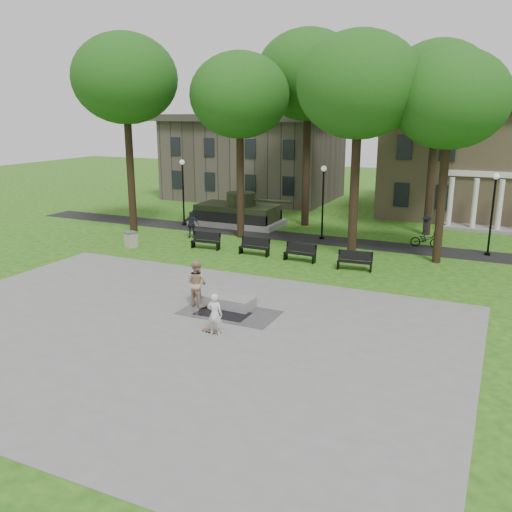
{
  "coord_description": "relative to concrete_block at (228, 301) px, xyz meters",
  "views": [
    {
      "loc": [
        11.06,
        -20.68,
        8.0
      ],
      "look_at": [
        0.66,
        1.77,
        1.4
      ],
      "focal_mm": 38.0,
      "sensor_mm": 36.0,
      "label": 1
    }
  ],
  "objects": [
    {
      "name": "skateboard",
      "position": [
        0.75,
        -2.77,
        -0.19
      ],
      "size": [
        0.79,
        0.26,
        0.07
      ],
      "primitive_type": "cube",
      "rotation": [
        0.0,
        0.0,
        -0.08
      ],
      "color": "brown",
      "rests_on": "plaza"
    },
    {
      "name": "park_bench_0",
      "position": [
        -5.91,
        8.41,
        0.28
      ],
      "size": [
        1.82,
        0.6,
        1.0
      ],
      "rotation": [
        0.0,
        0.0,
        0.05
      ],
      "color": "black",
      "rests_on": "ground"
    },
    {
      "name": "cyclist",
      "position": [
        6.02,
        14.37,
        0.57
      ],
      "size": [
        1.8,
        1.05,
        1.97
      ],
      "rotation": [
        0.0,
        0.0,
        1.69
      ],
      "color": "black",
      "rests_on": "ground"
    },
    {
      "name": "puddle",
      "position": [
        0.18,
        -0.86,
        -0.22
      ],
      "size": [
        2.2,
        1.2,
        0.0
      ],
      "primitive_type": "cube",
      "color": "black",
      "rests_on": "plaza"
    },
    {
      "name": "footpath",
      "position": [
        -0.91,
        13.55,
        -0.24
      ],
      "size": [
        44.0,
        2.6,
        0.01
      ],
      "primitive_type": "cube",
      "color": "black",
      "rests_on": "ground"
    },
    {
      "name": "tree_4",
      "position": [
        -2.91,
        17.55,
        10.15
      ],
      "size": [
        7.2,
        7.2,
        13.5
      ],
      "color": "black",
      "rests_on": "ground"
    },
    {
      "name": "tree_3",
      "position": [
        7.09,
        11.05,
        8.35
      ],
      "size": [
        6.0,
        6.0,
        11.19
      ],
      "color": "black",
      "rests_on": "ground"
    },
    {
      "name": "tank_monument",
      "position": [
        -7.36,
        15.55,
        0.61
      ],
      "size": [
        7.45,
        3.4,
        2.4
      ],
      "color": "gray",
      "rests_on": "ground"
    },
    {
      "name": "building_left",
      "position": [
        -11.91,
        28.05,
        3.35
      ],
      "size": [
        15.0,
        10.0,
        7.2
      ],
      "primitive_type": "cube",
      "color": "#4C443D",
      "rests_on": "ground"
    },
    {
      "name": "pedestrian_walker",
      "position": [
        -8.29,
        10.58,
        0.63
      ],
      "size": [
        1.12,
        0.76,
        1.76
      ],
      "primitive_type": "imported",
      "rotation": [
        0.0,
        0.0,
        0.35
      ],
      "color": "#20232B",
      "rests_on": "ground"
    },
    {
      "name": "tree_2",
      "position": [
        2.59,
        10.05,
        9.07
      ],
      "size": [
        6.6,
        6.6,
        12.16
      ],
      "color": "black",
      "rests_on": "ground"
    },
    {
      "name": "park_bench_1",
      "position": [
        -2.63,
        8.29,
        0.28
      ],
      "size": [
        1.8,
        0.54,
        1.0
      ],
      "rotation": [
        0.0,
        0.0,
        -0.01
      ],
      "color": "black",
      "rests_on": "ground"
    },
    {
      "name": "park_bench_3",
      "position": [
        3.42,
        7.7,
        0.28
      ],
      "size": [
        1.83,
        0.69,
        1.0
      ],
      "rotation": [
        0.0,
        0.0,
        0.09
      ],
      "color": "black",
      "rests_on": "ground"
    },
    {
      "name": "tree_5",
      "position": [
        5.59,
        18.05,
        9.42
      ],
      "size": [
        6.4,
        6.4,
        12.44
      ],
      "color": "black",
      "rests_on": "ground"
    },
    {
      "name": "concrete_block",
      "position": [
        0.0,
        0.0,
        0.0
      ],
      "size": [
        2.25,
        1.11,
        0.45
      ],
      "primitive_type": "cube",
      "rotation": [
        0.0,
        0.0,
        -0.05
      ],
      "color": "gray",
      "rests_on": "plaza"
    },
    {
      "name": "tree_1",
      "position": [
        -5.41,
        12.05,
        8.71
      ],
      "size": [
        6.2,
        6.2,
        11.63
      ],
      "color": "black",
      "rests_on": "ground"
    },
    {
      "name": "lamp_right",
      "position": [
        9.59,
        13.85,
        2.55
      ],
      "size": [
        0.36,
        0.36,
        4.73
      ],
      "color": "black",
      "rests_on": "ground"
    },
    {
      "name": "lamp_left",
      "position": [
        -10.91,
        13.85,
        2.55
      ],
      "size": [
        0.36,
        0.36,
        4.73
      ],
      "color": "black",
      "rests_on": "ground"
    },
    {
      "name": "skateboarder",
      "position": [
        0.95,
        -2.87,
        0.58
      ],
      "size": [
        0.62,
        0.45,
        1.6
      ],
      "primitive_type": "imported",
      "rotation": [
        0.0,
        0.0,
        3.26
      ],
      "color": "silver",
      "rests_on": "plaza"
    },
    {
      "name": "lamp_mid",
      "position": [
        -0.41,
        13.85,
        2.55
      ],
      "size": [
        0.36,
        0.36,
        4.73
      ],
      "color": "black",
      "rests_on": "ground"
    },
    {
      "name": "plaza",
      "position": [
        -0.91,
        -3.45,
        -0.23
      ],
      "size": [
        22.0,
        16.0,
        0.02
      ],
      "primitive_type": "cube",
      "color": "gray",
      "rests_on": "ground"
    },
    {
      "name": "tree_0",
      "position": [
        -12.91,
        10.55,
        9.78
      ],
      "size": [
        6.8,
        6.8,
        12.97
      ],
      "color": "black",
      "rests_on": "ground"
    },
    {
      "name": "trash_bin",
      "position": [
        -10.27,
        6.79,
        0.24
      ],
      "size": [
        0.86,
        0.86,
        0.96
      ],
      "rotation": [
        0.0,
        0.0,
        -0.38
      ],
      "color": "#ABA48C",
      "rests_on": "ground"
    },
    {
      "name": "building_right",
      "position": [
        9.09,
        27.55,
        4.1
      ],
      "size": [
        17.0,
        12.0,
        8.6
      ],
      "color": "#9E8460",
      "rests_on": "ground"
    },
    {
      "name": "park_bench_2",
      "position": [
        0.22,
        8.13,
        0.28
      ],
      "size": [
        1.82,
        0.62,
        1.0
      ],
      "rotation": [
        0.0,
        0.0,
        -0.05
      ],
      "color": "black",
      "rests_on": "ground"
    },
    {
      "name": "friend_watching",
      "position": [
        -1.24,
        -0.47,
        0.77
      ],
      "size": [
        1.11,
        0.95,
        1.99
      ],
      "primitive_type": "imported",
      "rotation": [
        0.0,
        0.0,
        2.92
      ],
      "color": "tan",
      "rests_on": "plaza"
    },
    {
      "name": "ground",
      "position": [
        -0.91,
        1.55,
        -0.24
      ],
      "size": [
        120.0,
        120.0,
        0.0
      ],
      "primitive_type": "plane",
      "color": "#1F4C11",
      "rests_on": "ground"
    }
  ]
}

